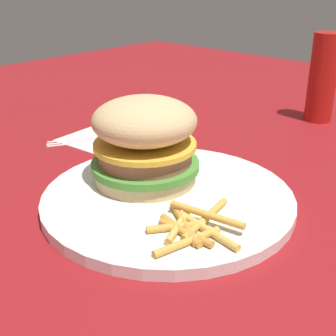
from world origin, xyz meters
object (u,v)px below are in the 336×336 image
Objects in this scene: napkin at (106,138)px; ketchup_bottle at (321,78)px; fries_pile at (192,226)px; fork at (105,136)px; plate at (168,198)px; sandwich at (145,140)px.

ketchup_bottle reaches higher than napkin.
fries_pile is 0.30m from fork.
plate is 0.22m from napkin.
plate is 2.22× the size of sandwich.
fries_pile is 0.84× the size of ketchup_bottle.
ketchup_bottle reaches higher than sandwich.
plate reaches higher than napkin.
fries_pile reaches higher than fork.
fries_pile is at bearing 65.45° from fork.
sandwich is at bearing 64.44° from napkin.
fork is (-0.08, -0.16, -0.06)m from sandwich.
fork is at bearing -32.39° from ketchup_bottle.
sandwich is at bearing -3.89° from ketchup_bottle.
plate is 2.28× the size of fries_pile.
fries_pile is at bearing 11.16° from ketchup_bottle.
sandwich reaches higher than fork.
napkin is (-0.08, -0.16, -0.06)m from sandwich.
sandwich is (-0.01, -0.04, 0.05)m from plate.
napkin is at bearing -115.56° from sandwich.
plate is 0.07m from sandwich.
sandwich reaches higher than plate.
plate is at bearing -120.90° from fries_pile.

